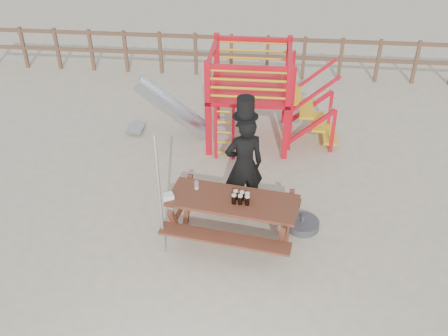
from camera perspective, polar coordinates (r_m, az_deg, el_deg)
ground at (r=8.45m, az=-0.05°, el=-8.70°), size 60.00×60.00×0.00m
back_fence at (r=14.11m, az=2.91°, el=13.17°), size 15.09×0.09×1.20m
playground_fort at (r=10.83m, az=2.55°, el=8.45°), size 4.71×1.84×2.10m
picnic_table at (r=8.25m, az=1.02°, el=-5.24°), size 2.29×1.74×0.81m
man_with_hat at (r=8.61m, az=2.31°, el=0.62°), size 0.80×0.66×2.24m
metal_pole at (r=7.67m, az=-7.35°, el=-3.36°), size 0.05×0.05×2.23m
parasol_base at (r=8.84m, az=8.93°, el=-6.35°), size 0.59×0.59×0.25m
paper_bag at (r=8.11m, az=-6.45°, el=-3.25°), size 0.22×0.21×0.08m
stout_pints at (r=7.96m, az=1.96°, el=-3.43°), size 0.29×0.20×0.17m
empty_glasses at (r=8.27m, az=-3.16°, el=-1.99°), size 0.07×0.07×0.15m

